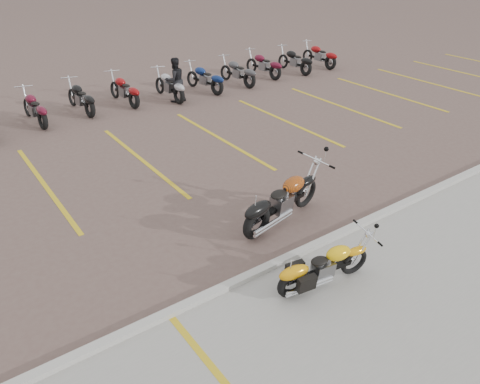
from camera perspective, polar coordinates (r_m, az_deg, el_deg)
name	(u,v)px	position (r m, az deg, el deg)	size (l,w,h in m)	color
ground	(218,222)	(10.58, -2.66, -3.62)	(100.00, 100.00, 0.00)	brown
concrete_apron	(375,348)	(8.03, 16.15, -17.75)	(60.00, 5.00, 0.01)	#9E9B93
curb	(275,264)	(9.23, 4.23, -8.78)	(60.00, 0.18, 0.12)	#ADAAA3
parking_stripes	(142,160)	(13.71, -11.87, 3.86)	(38.00, 5.50, 0.01)	gold
yellow_cruiser	(321,268)	(8.69, 9.86, -9.08)	(1.95, 0.43, 0.81)	black
flame_cruiser	(279,203)	(10.31, 4.82, -1.33)	(2.46, 0.64, 1.02)	black
person_b	(175,80)	(18.28, -7.93, 13.39)	(0.81, 0.63, 1.66)	black
bg_bike_row	(104,95)	(17.96, -16.22, 11.29)	(22.24, 2.04, 1.10)	black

